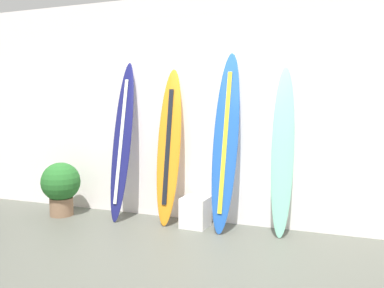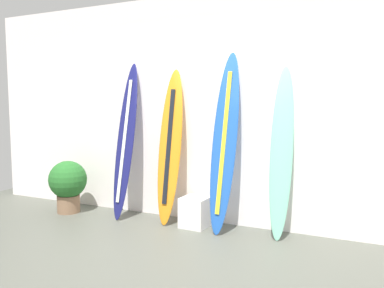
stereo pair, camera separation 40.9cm
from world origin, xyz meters
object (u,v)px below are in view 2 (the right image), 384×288
object	(u,v)px
surfboard_sunset	(170,146)
surfboard_seafoam	(282,153)
display_block_left	(195,212)
potted_plant	(68,183)
surfboard_navy	(126,142)
surfboard_cobalt	(224,143)

from	to	relation	value
surfboard_sunset	surfboard_seafoam	xyz separation A→B (m)	(1.36, 0.03, -0.01)
surfboard_seafoam	display_block_left	xyz separation A→B (m)	(-1.00, -0.07, -0.76)
surfboard_seafoam	potted_plant	bearing A→B (deg)	-175.42
surfboard_navy	surfboard_seafoam	size ratio (longest dim) A/B	1.06
surfboard_sunset	display_block_left	size ratio (longest dim) A/B	5.32
surfboard_navy	potted_plant	bearing A→B (deg)	-169.36
surfboard_seafoam	display_block_left	bearing A→B (deg)	-175.93
surfboard_navy	surfboard_cobalt	bearing A→B (deg)	0.73
surfboard_sunset	display_block_left	xyz separation A→B (m)	(0.36, -0.04, -0.77)
surfboard_sunset	potted_plant	distance (m)	1.58
surfboard_cobalt	potted_plant	size ratio (longest dim) A/B	2.94
surfboard_navy	surfboard_cobalt	xyz separation A→B (m)	(1.35, 0.02, 0.03)
surfboard_cobalt	display_block_left	world-z (taller)	surfboard_cobalt
surfboard_navy	display_block_left	xyz separation A→B (m)	(0.99, -0.00, -0.81)
surfboard_navy	display_block_left	bearing A→B (deg)	-0.14
surfboard_navy	display_block_left	distance (m)	1.27
surfboard_sunset	display_block_left	world-z (taller)	surfboard_sunset
display_block_left	surfboard_navy	bearing A→B (deg)	179.86
potted_plant	display_block_left	bearing A→B (deg)	4.86
surfboard_navy	surfboard_cobalt	world-z (taller)	surfboard_cobalt
surfboard_cobalt	surfboard_sunset	bearing A→B (deg)	178.02
potted_plant	surfboard_seafoam	bearing A→B (deg)	4.58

